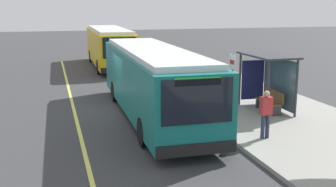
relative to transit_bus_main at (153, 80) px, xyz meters
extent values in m
plane|color=#38383A|center=(-1.48, -1.01, -1.62)|extent=(120.00, 120.00, 0.00)
cube|color=gray|center=(-1.48, 4.99, -1.54)|extent=(44.00, 6.40, 0.15)
cube|color=#E0D64C|center=(-1.48, -3.21, -1.61)|extent=(36.00, 0.14, 0.01)
cube|color=#146B66|center=(-0.02, -0.01, -0.07)|extent=(11.53, 2.70, 2.40)
cube|color=silver|center=(-0.02, -0.01, 1.23)|extent=(10.61, 2.43, 0.20)
cube|color=black|center=(5.75, -0.08, 0.37)|extent=(0.07, 2.17, 1.34)
cube|color=black|center=(0.00, 1.28, 0.22)|extent=(10.12, 0.17, 1.06)
cube|color=silver|center=(0.00, 1.28, -1.05)|extent=(10.93, 0.17, 0.28)
cube|color=#26D83F|center=(5.75, -0.08, 0.95)|extent=(0.05, 1.40, 0.24)
cube|color=black|center=(5.76, -0.08, -1.09)|extent=(0.11, 2.50, 0.36)
cylinder|color=black|center=(3.56, 1.10, -1.12)|extent=(1.00, 0.29, 1.00)
cylinder|color=black|center=(3.53, -1.21, -1.12)|extent=(1.00, 0.29, 1.00)
cylinder|color=black|center=(-3.45, 1.19, -1.12)|extent=(1.00, 0.29, 1.00)
cylinder|color=black|center=(-3.48, -1.12, -1.12)|extent=(1.00, 0.29, 1.00)
cube|color=gold|center=(-15.23, 0.27, -0.07)|extent=(10.51, 2.68, 2.40)
cube|color=silver|center=(-15.23, 0.27, 1.23)|extent=(9.67, 2.41, 0.20)
cube|color=black|center=(-9.98, 0.21, 0.37)|extent=(0.07, 2.17, 1.34)
cube|color=black|center=(-15.22, 1.56, 0.22)|extent=(9.22, 0.15, 1.06)
cube|color=black|center=(-15.22, 1.56, -1.05)|extent=(9.96, 0.15, 0.28)
cube|color=#26D83F|center=(-9.97, 0.21, 0.95)|extent=(0.05, 1.40, 0.24)
cube|color=black|center=(-9.96, 0.21, -1.09)|extent=(0.11, 2.50, 0.36)
cylinder|color=black|center=(-11.97, 1.39, -1.12)|extent=(1.00, 0.29, 1.00)
cylinder|color=black|center=(-12.00, -0.92, -1.12)|extent=(1.00, 0.29, 1.00)
cylinder|color=black|center=(-18.36, 1.46, -1.12)|extent=(1.00, 0.29, 1.00)
cylinder|color=black|center=(-18.39, -0.85, -1.12)|extent=(1.00, 0.29, 1.00)
cylinder|color=#333338|center=(2.09, 5.52, -0.27)|extent=(0.10, 0.10, 2.40)
cylinder|color=#333338|center=(2.09, 4.22, -0.27)|extent=(0.10, 0.10, 2.40)
cylinder|color=#333338|center=(-0.51, 5.52, -0.27)|extent=(0.10, 0.10, 2.40)
cylinder|color=#333338|center=(-0.51, 4.22, -0.27)|extent=(0.10, 0.10, 2.40)
cube|color=#333338|center=(0.79, 4.87, 0.97)|extent=(2.90, 1.60, 0.08)
cube|color=#4C606B|center=(0.79, 5.52, -0.27)|extent=(2.47, 0.04, 2.16)
cube|color=navy|center=(-0.51, 4.87, -0.31)|extent=(0.06, 1.11, 1.82)
cube|color=brown|center=(1.00, 4.88, -1.02)|extent=(1.60, 0.44, 0.06)
cube|color=brown|center=(1.00, 5.12, -0.74)|extent=(1.60, 0.05, 0.44)
cube|color=#333338|center=(0.28, 4.88, -1.24)|extent=(0.08, 0.40, 0.45)
cube|color=#333338|center=(1.72, 4.88, -1.24)|extent=(0.08, 0.40, 0.45)
cylinder|color=#333338|center=(2.77, 2.35, -0.07)|extent=(0.07, 0.07, 2.80)
cube|color=white|center=(2.77, 2.33, 1.03)|extent=(0.44, 0.03, 0.56)
cube|color=red|center=(2.77, 2.31, 1.03)|extent=(0.40, 0.01, 0.16)
cylinder|color=#282D47|center=(4.29, 3.04, -1.04)|extent=(0.14, 0.14, 0.85)
cylinder|color=#282D47|center=(4.29, 2.86, -1.04)|extent=(0.14, 0.14, 0.85)
cube|color=red|center=(4.29, 2.95, -0.31)|extent=(0.24, 0.40, 0.62)
sphere|color=tan|center=(4.29, 2.95, 0.11)|extent=(0.22, 0.22, 0.22)
camera|label=1|loc=(16.86, -4.10, 3.12)|focal=44.87mm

